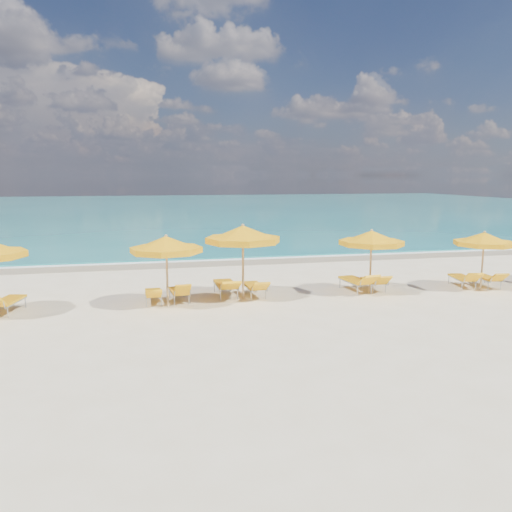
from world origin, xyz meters
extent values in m
plane|color=beige|center=(0.00, 0.00, 0.00)|extent=(120.00, 120.00, 0.00)
cube|color=#157677|center=(0.00, 48.00, 0.00)|extent=(120.00, 80.00, 0.30)
cube|color=tan|center=(0.00, 7.40, 0.00)|extent=(120.00, 2.60, 0.01)
cube|color=white|center=(0.00, 8.20, 0.00)|extent=(120.00, 1.20, 0.03)
cube|color=white|center=(-6.00, 17.00, 0.00)|extent=(14.00, 0.36, 0.05)
cube|color=white|center=(8.00, 24.00, 0.00)|extent=(18.00, 0.30, 0.05)
cylinder|color=tan|center=(-3.38, -0.57, 1.12)|extent=(0.07, 0.07, 2.24)
cone|color=#FDAC0C|center=(-3.38, -0.57, 2.06)|extent=(2.64, 2.64, 0.45)
cylinder|color=#FDAC0C|center=(-3.38, -0.57, 1.84)|extent=(2.67, 2.67, 0.18)
sphere|color=tan|center=(-3.38, -0.57, 2.29)|extent=(0.10, 0.10, 0.10)
cylinder|color=tan|center=(-0.81, -0.13, 1.24)|extent=(0.08, 0.08, 2.48)
cone|color=#FDAC0C|center=(-0.81, -0.13, 2.28)|extent=(2.58, 2.58, 0.50)
cylinder|color=#FDAC0C|center=(-0.81, -0.13, 2.04)|extent=(2.60, 2.60, 0.20)
sphere|color=tan|center=(-0.81, -0.13, 2.53)|extent=(0.11, 0.11, 0.11)
cylinder|color=tan|center=(3.79, -0.31, 1.11)|extent=(0.07, 0.07, 2.22)
cone|color=#FDAC0C|center=(3.79, -0.31, 2.04)|extent=(2.97, 2.97, 0.44)
cylinder|color=#FDAC0C|center=(3.79, -0.31, 1.83)|extent=(3.00, 3.00, 0.18)
sphere|color=tan|center=(3.79, -0.31, 2.27)|extent=(0.10, 0.10, 0.10)
cylinder|color=tan|center=(8.12, -0.60, 1.05)|extent=(0.07, 0.07, 2.09)
cone|color=#FDAC0C|center=(8.12, -0.60, 1.92)|extent=(2.16, 2.16, 0.42)
cylinder|color=#FDAC0C|center=(8.12, -0.60, 1.72)|extent=(2.18, 2.18, 0.17)
sphere|color=tan|center=(8.12, -0.60, 2.14)|extent=(0.09, 0.09, 0.09)
cube|color=#FDB20F|center=(-8.22, -0.22, 0.37)|extent=(0.83, 1.38, 0.08)
cube|color=#FDB20F|center=(-3.83, 0.02, 0.33)|extent=(0.53, 1.15, 0.07)
cube|color=#FDB20F|center=(-3.82, -0.77, 0.48)|extent=(0.52, 0.50, 0.36)
cube|color=#FDB20F|center=(-2.98, 0.08, 0.34)|extent=(0.63, 1.21, 0.07)
cube|color=#FDB20F|center=(-2.91, -0.68, 0.54)|extent=(0.56, 0.48, 0.44)
cube|color=#FDB20F|center=(-1.34, 0.46, 0.41)|extent=(0.66, 1.44, 0.09)
cube|color=#FDB20F|center=(-1.32, -0.54, 0.58)|extent=(0.65, 0.65, 0.40)
cube|color=#FDB20F|center=(-0.36, 0.24, 0.36)|extent=(0.62, 1.27, 0.08)
cube|color=#FDB20F|center=(-0.32, -0.63, 0.52)|extent=(0.58, 0.56, 0.38)
cube|color=#FDB20F|center=(3.41, 0.17, 0.40)|extent=(0.77, 1.44, 0.08)
cube|color=#FDB20F|center=(3.53, -0.77, 0.59)|extent=(0.68, 0.64, 0.44)
cube|color=#FDB20F|center=(4.17, 0.25, 0.33)|extent=(0.52, 1.15, 0.07)
cube|color=#FDB20F|center=(4.17, -0.54, 0.50)|extent=(0.52, 0.47, 0.39)
cube|color=#FDB20F|center=(7.66, -0.06, 0.36)|extent=(0.75, 1.31, 0.08)
cube|color=#FDB20F|center=(7.52, -0.90, 0.53)|extent=(0.63, 0.59, 0.41)
cube|color=#FDB20F|center=(8.62, -0.20, 0.34)|extent=(0.67, 1.24, 0.07)
cube|color=#FDB20F|center=(8.52, -1.02, 0.51)|extent=(0.58, 0.56, 0.38)
camera|label=1|loc=(-3.99, -16.50, 4.19)|focal=35.00mm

